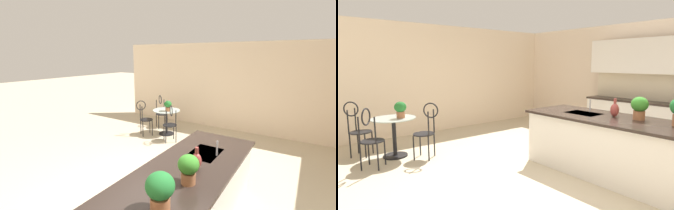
{
  "view_description": "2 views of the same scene",
  "coord_description": "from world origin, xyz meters",
  "views": [
    {
      "loc": [
        2.65,
        2.05,
        2.32
      ],
      "look_at": [
        -1.44,
        -0.55,
        1.25
      ],
      "focal_mm": 24.19,
      "sensor_mm": 36.0,
      "label": 1
    },
    {
      "loc": [
        2.54,
        -3.09,
        1.75
      ],
      "look_at": [
        -0.8,
        -0.37,
        1.11
      ],
      "focal_mm": 30.31,
      "sensor_mm": 36.0,
      "label": 2
    }
  ],
  "objects": [
    {
      "name": "ground_plane",
      "position": [
        0.0,
        0.0,
        0.0
      ],
      "size": [
        40.0,
        40.0,
        0.0
      ],
      "primitive_type": "plane",
      "color": "beige"
    },
    {
      "name": "wall_back",
      "position": [
        0.0,
        3.66,
        1.35
      ],
      "size": [
        9.0,
        0.12,
        2.7
      ],
      "primitive_type": "cube",
      "color": "beige",
      "rests_on": "ground"
    },
    {
      "name": "wall_left_window",
      "position": [
        -4.26,
        0.0,
        1.35
      ],
      "size": [
        0.12,
        7.8,
        2.7
      ],
      "primitive_type": "cube",
      "color": "beige",
      "rests_on": "ground"
    },
    {
      "name": "kitchen_island",
      "position": [
        0.3,
        0.85,
        0.46
      ],
      "size": [
        2.8,
        1.06,
        0.92
      ],
      "color": "white",
      "rests_on": "ground"
    },
    {
      "name": "back_counter_run",
      "position": [
        -0.4,
        3.21,
        0.49
      ],
      "size": [
        2.44,
        0.64,
        1.52
      ],
      "color": "white",
      "rests_on": "ground"
    },
    {
      "name": "upper_cabinet_run",
      "position": [
        -0.4,
        3.18,
        1.9
      ],
      "size": [
        2.4,
        0.36,
        0.76
      ],
      "color": "white",
      "rests_on": "back_counter_run"
    },
    {
      "name": "bistro_table",
      "position": [
        -2.77,
        -1.45,
        0.45
      ],
      "size": [
        0.8,
        0.8,
        0.74
      ],
      "color": "black",
      "rests_on": "ground"
    },
    {
      "name": "chair_near_window",
      "position": [
        -2.37,
        -1.96,
        0.57
      ],
      "size": [
        0.53,
        0.53,
        1.04
      ],
      "color": "black",
      "rests_on": "ground"
    },
    {
      "name": "chair_by_island",
      "position": [
        -3.25,
        -1.97,
        0.57
      ],
      "size": [
        0.53,
        0.53,
        1.04
      ],
      "color": "black",
      "rests_on": "ground"
    },
    {
      "name": "chair_toward_desk",
      "position": [
        -2.3,
        -1.02,
        0.57
      ],
      "size": [
        0.54,
        0.54,
        1.04
      ],
      "color": "black",
      "rests_on": "ground"
    },
    {
      "name": "sink_faucet",
      "position": [
        -0.25,
        1.03,
        1.03
      ],
      "size": [
        0.02,
        0.02,
        0.22
      ],
      "primitive_type": "cylinder",
      "color": "#B2B5BA",
      "rests_on": "kitchen_island"
    },
    {
      "name": "potted_plant_on_table",
      "position": [
        -2.69,
        -1.34,
        0.91
      ],
      "size": [
        0.22,
        0.22,
        0.3
      ],
      "color": "#9E603D",
      "rests_on": "bistro_table"
    },
    {
      "name": "potted_plant_counter_near",
      "position": [
        0.6,
        1.02,
        1.11
      ],
      "size": [
        0.24,
        0.24,
        0.34
      ],
      "color": "#9E603D",
      "rests_on": "kitchen_island"
    },
    {
      "name": "vase_on_counter",
      "position": [
        0.25,
        0.95,
        1.03
      ],
      "size": [
        0.13,
        0.13,
        0.29
      ],
      "color": "#993D38",
      "rests_on": "kitchen_island"
    }
  ]
}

